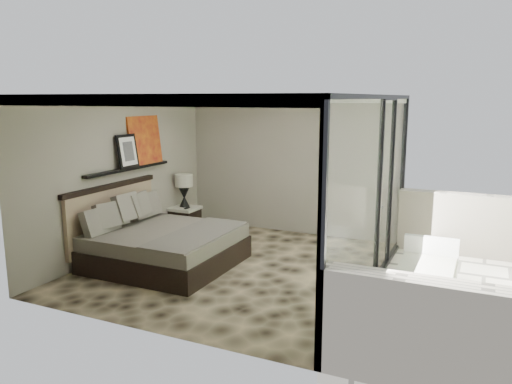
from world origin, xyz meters
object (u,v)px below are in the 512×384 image
at_px(nightstand, 185,219).
at_px(table_lamp, 184,186).
at_px(bed, 160,243).
at_px(lounger, 425,279).

distance_m(nightstand, table_lamp, 0.68).
height_order(bed, nightstand, bed).
bearing_deg(lounger, bed, -172.10).
distance_m(table_lamp, lounger, 5.24).
relative_size(bed, nightstand, 4.10).
xyz_separation_m(nightstand, lounger, (4.96, -1.36, -0.07)).
relative_size(bed, lounger, 1.37).
bearing_deg(nightstand, lounger, 1.20).
xyz_separation_m(nightstand, table_lamp, (-0.03, 0.04, 0.68)).
xyz_separation_m(bed, table_lamp, (-0.81, 1.99, 0.59)).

